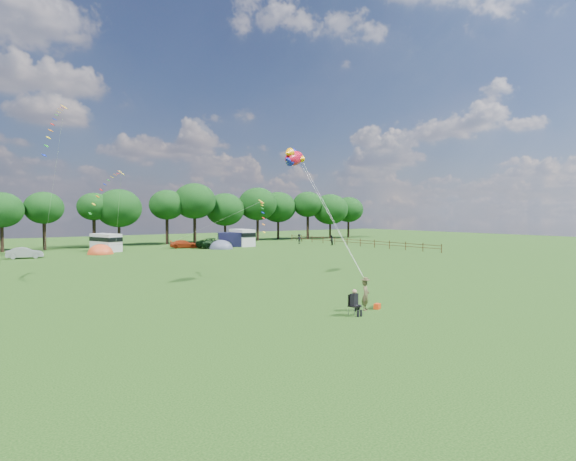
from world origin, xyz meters
TOP-DOWN VIEW (x-y plane):
  - ground_plane at (0.00, 0.00)m, footprint 180.00×180.00m
  - tree_line at (5.30, 54.99)m, footprint 102.98×10.98m
  - fence at (32.00, 34.50)m, footprint 0.12×33.12m
  - car_b at (-13.17, 41.69)m, footprint 3.77×1.80m
  - car_c at (8.25, 45.78)m, footprint 4.31×3.08m
  - car_d at (12.04, 43.35)m, footprint 5.70×3.00m
  - campervan_c at (-2.76, 46.54)m, footprint 3.32×5.28m
  - campervan_d at (17.62, 44.77)m, footprint 2.88×5.60m
  - tent_orange at (-4.53, 42.53)m, footprint 3.23×3.53m
  - tent_greyblue at (12.07, 41.33)m, footprint 3.44×3.76m
  - awning_navy at (15.27, 44.51)m, footprint 4.36×4.02m
  - kite_flyer at (-2.19, -2.27)m, footprint 0.72×0.66m
  - camp_chair at (-3.60, -2.83)m, footprint 0.65×0.66m
  - kite_bag at (-1.40, -2.39)m, footprint 0.49×0.42m
  - fish_kite at (1.70, 9.68)m, footprint 3.25×2.44m
  - streamer_kite_a at (-11.74, 29.68)m, footprint 3.37×5.66m
  - streamer_kite_b at (-9.54, 20.11)m, footprint 4.22×4.71m
  - streamer_kite_c at (1.19, 13.36)m, footprint 3.10×4.91m
  - walker_a at (30.01, 37.62)m, footprint 0.91×0.74m
  - walker_b at (27.83, 43.25)m, footprint 1.16×0.67m

SIDE VIEW (x-z plane):
  - ground_plane at x=0.00m, z-range 0.00..0.00m
  - tent_greyblue at x=12.07m, z-range -1.26..1.30m
  - tent_orange at x=-4.53m, z-range -1.24..1.28m
  - kite_bag at x=-1.40m, z-range 0.00..0.30m
  - car_c at x=8.25m, z-range 0.00..1.19m
  - car_b at x=-13.17m, z-range 0.00..1.28m
  - fence at x=32.00m, z-range 0.10..1.30m
  - car_d at x=12.04m, z-range 0.00..1.50m
  - walker_a at x=30.01m, z-range 0.00..1.63m
  - camp_chair at x=-3.60m, z-range 0.13..1.51m
  - kite_flyer at x=-2.19m, z-range 0.00..1.66m
  - walker_b at x=27.83m, z-range 0.00..1.70m
  - awning_navy at x=15.27m, z-range 0.00..2.19m
  - campervan_c at x=-2.76m, z-range 0.09..2.49m
  - campervan_d at x=17.62m, z-range 0.10..2.73m
  - streamer_kite_c at x=1.19m, z-range 4.19..6.96m
  - tree_line at x=5.30m, z-range 1.21..11.48m
  - streamer_kite_b at x=-9.54m, z-range 5.81..9.61m
  - fish_kite at x=1.70m, z-range 8.77..10.53m
  - streamer_kite_a at x=-11.74m, z-range 11.22..17.00m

